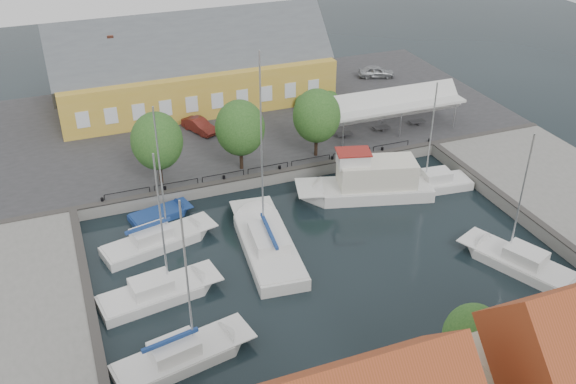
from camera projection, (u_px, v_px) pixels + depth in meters
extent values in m
plane|color=black|center=(317.00, 248.00, 47.13)|extent=(140.00, 140.00, 0.00)
cube|color=#2D2D30|center=(228.00, 122.00, 65.40)|extent=(56.00, 26.00, 1.00)
cube|color=slate|center=(575.00, 200.00, 52.11)|extent=(12.00, 24.00, 1.00)
cube|color=#383533|center=(270.00, 173.00, 54.89)|extent=(56.00, 0.60, 0.12)
cube|color=#383533|center=(90.00, 306.00, 39.92)|extent=(0.60, 24.00, 0.12)
cube|color=#383533|center=(519.00, 207.00, 50.05)|extent=(0.60, 24.00, 0.12)
cylinder|color=black|center=(102.00, 200.00, 50.71)|extent=(0.24, 0.24, 0.40)
cylinder|color=black|center=(165.00, 189.00, 52.27)|extent=(0.24, 0.24, 0.40)
cylinder|color=black|center=(224.00, 178.00, 53.82)|extent=(0.24, 0.24, 0.40)
cylinder|color=black|center=(280.00, 168.00, 55.37)|extent=(0.24, 0.24, 0.40)
cylinder|color=black|center=(332.00, 158.00, 56.93)|extent=(0.24, 0.24, 0.40)
cylinder|color=black|center=(382.00, 149.00, 58.48)|extent=(0.24, 0.24, 0.40)
cylinder|color=black|center=(429.00, 141.00, 60.04)|extent=(0.24, 0.24, 0.40)
cube|color=gold|center=(195.00, 83.00, 67.42)|extent=(28.00, 10.00, 4.50)
cube|color=#474C51|center=(193.00, 50.00, 65.65)|extent=(28.56, 7.60, 7.60)
cube|color=gold|center=(92.00, 81.00, 69.40)|extent=(6.00, 6.00, 3.50)
cube|color=brown|center=(111.00, 41.00, 62.23)|extent=(0.60, 0.60, 1.20)
cube|color=silver|center=(392.00, 104.00, 61.29)|extent=(14.00, 4.00, 0.25)
cylinder|color=silver|center=(343.00, 134.00, 58.66)|extent=(0.10, 0.10, 2.70)
cylinder|color=silver|center=(327.00, 119.00, 61.56)|extent=(0.10, 0.10, 2.70)
cylinder|color=silver|center=(401.00, 124.00, 60.53)|extent=(0.10, 0.10, 2.70)
cylinder|color=silver|center=(382.00, 110.00, 63.43)|extent=(0.10, 0.10, 2.70)
cylinder|color=silver|center=(455.00, 115.00, 62.39)|extent=(0.10, 0.10, 2.70)
cylinder|color=silver|center=(435.00, 102.00, 65.29)|extent=(0.10, 0.10, 2.70)
cylinder|color=black|center=(160.00, 172.00, 52.96)|extent=(0.30, 0.30, 2.10)
ellipsoid|color=#1F4B1A|center=(157.00, 141.00, 51.53)|extent=(4.20, 4.20, 4.83)
cylinder|color=black|center=(241.00, 158.00, 55.14)|extent=(0.30, 0.30, 2.10)
ellipsoid|color=#1F4B1A|center=(240.00, 128.00, 53.71)|extent=(4.20, 4.20, 4.83)
cylinder|color=black|center=(316.00, 145.00, 57.32)|extent=(0.30, 0.30, 2.10)
ellipsoid|color=#1F4B1A|center=(317.00, 116.00, 55.89)|extent=(4.20, 4.20, 4.83)
imported|color=#95989C|center=(376.00, 72.00, 74.86)|extent=(4.46, 2.96, 1.41)
imported|color=maroon|center=(199.00, 126.00, 61.86)|extent=(2.94, 4.25, 1.33)
cube|color=silver|center=(270.00, 254.00, 46.23)|extent=(4.35, 9.48, 1.50)
cube|color=silver|center=(266.00, 236.00, 46.78)|extent=(4.40, 11.30, 0.08)
cube|color=silver|center=(269.00, 238.00, 45.79)|extent=(2.70, 3.89, 0.90)
cylinder|color=silver|center=(262.00, 148.00, 43.90)|extent=(0.12, 0.12, 13.78)
cube|color=navy|center=(269.00, 231.00, 45.22)|extent=(0.68, 4.59, 0.22)
cube|color=silver|center=(375.00, 194.00, 53.70)|extent=(9.74, 5.71, 1.80)
cube|color=silver|center=(363.00, 185.00, 53.12)|extent=(11.47, 6.06, 0.08)
cube|color=silver|center=(377.00, 173.00, 52.69)|extent=(6.84, 4.47, 2.20)
cube|color=silver|center=(353.00, 159.00, 51.80)|extent=(2.93, 2.48, 1.20)
cube|color=maroon|center=(354.00, 152.00, 51.47)|extent=(3.17, 2.64, 0.10)
cube|color=silver|center=(436.00, 187.00, 54.78)|extent=(5.92, 2.97, 1.30)
cube|color=silver|center=(430.00, 181.00, 54.27)|extent=(7.04, 2.99, 0.08)
cube|color=silver|center=(437.00, 176.00, 54.17)|extent=(2.43, 1.86, 0.90)
cylinder|color=silver|center=(431.00, 135.00, 51.94)|extent=(0.12, 0.12, 8.91)
cube|color=silver|center=(525.00, 270.00, 44.78)|extent=(5.13, 7.22, 1.30)
cube|color=silver|center=(516.00, 257.00, 44.95)|extent=(5.57, 8.40, 0.08)
cube|color=silver|center=(526.00, 255.00, 44.30)|extent=(2.74, 3.19, 0.90)
cylinder|color=silver|center=(521.00, 197.00, 42.91)|extent=(0.12, 0.12, 9.37)
cube|color=silver|center=(151.00, 247.00, 47.09)|extent=(7.37, 4.08, 1.30)
cube|color=silver|center=(161.00, 236.00, 47.17)|extent=(8.70, 4.30, 0.08)
cube|color=silver|center=(151.00, 234.00, 46.60)|extent=(3.11, 2.32, 0.90)
cylinder|color=silver|center=(160.00, 174.00, 44.88)|extent=(0.12, 0.12, 10.17)
cube|color=navy|center=(148.00, 226.00, 46.14)|extent=(3.44, 1.03, 0.22)
cube|color=silver|center=(151.00, 300.00, 41.99)|extent=(6.90, 3.65, 1.30)
cube|color=silver|center=(162.00, 287.00, 41.99)|extent=(8.18, 3.74, 0.08)
cube|color=silver|center=(151.00, 285.00, 41.48)|extent=(2.87, 2.20, 0.90)
cylinder|color=silver|center=(161.00, 224.00, 39.77)|extent=(0.12, 0.12, 9.75)
cube|color=silver|center=(173.00, 365.00, 37.01)|extent=(7.17, 3.87, 1.30)
cube|color=silver|center=(186.00, 350.00, 37.05)|extent=(8.49, 4.03, 0.08)
cube|color=silver|center=(174.00, 349.00, 36.50)|extent=(3.01, 2.26, 0.90)
cylinder|color=silver|center=(187.00, 279.00, 34.78)|extent=(0.12, 0.12, 10.00)
cube|color=navy|center=(170.00, 340.00, 36.05)|extent=(3.38, 0.87, 0.22)
cube|color=navy|center=(156.00, 217.00, 50.64)|extent=(4.33, 2.84, 0.80)
cube|color=navy|center=(161.00, 211.00, 50.66)|extent=(5.09, 2.94, 0.08)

